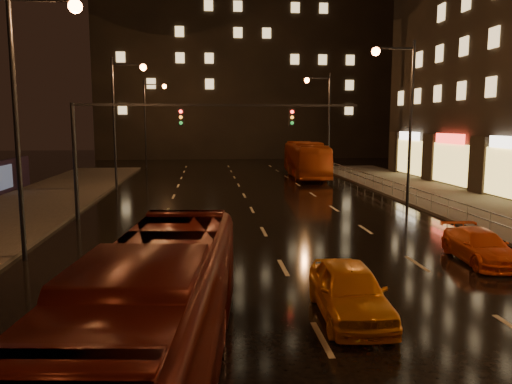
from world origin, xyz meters
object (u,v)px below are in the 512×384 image
at_px(bus_curb, 306,160).
at_px(taxi_far, 480,246).
at_px(taxi_near, 349,291).
at_px(bus_red, 153,321).

relative_size(bus_curb, taxi_far, 2.93).
height_order(bus_curb, taxi_near, bus_curb).
xyz_separation_m(bus_curb, taxi_far, (0.63, -29.47, -1.08)).
bearing_deg(bus_red, taxi_far, 42.08).
bearing_deg(bus_red, taxi_near, 40.96).
xyz_separation_m(bus_red, taxi_near, (4.80, 3.29, -0.72)).
bearing_deg(taxi_near, bus_curb, 83.03).
bearing_deg(taxi_far, taxi_near, -139.83).
xyz_separation_m(bus_red, bus_curb, (10.55, 37.47, 0.23)).
xyz_separation_m(bus_red, taxi_far, (11.18, 8.00, -0.85)).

